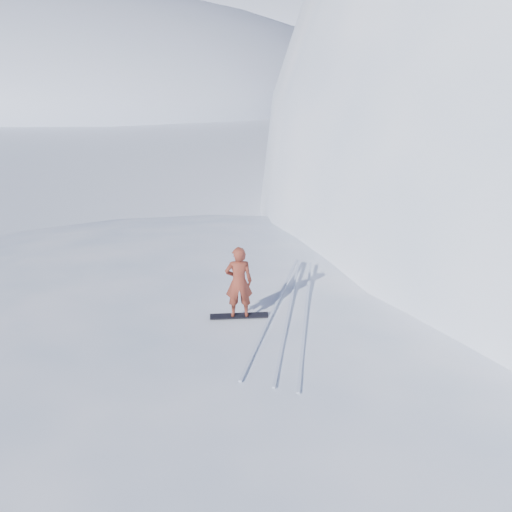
% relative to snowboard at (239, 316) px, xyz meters
% --- Properties ---
extents(near_ridge, '(36.00, 28.00, 4.80)m').
position_rel_snowboard_xyz_m(near_ridge, '(2.48, -0.92, -2.41)').
color(near_ridge, white).
rests_on(near_ridge, ground).
extents(far_ridge_c, '(140.00, 90.00, 36.00)m').
position_rel_snowboard_xyz_m(far_ridge_c, '(-38.52, 106.08, -2.41)').
color(far_ridge_c, white).
rests_on(far_ridge_c, ground).
extents(wind_bumps, '(16.00, 14.40, 1.00)m').
position_rel_snowboard_xyz_m(wind_bumps, '(0.92, -1.80, -2.41)').
color(wind_bumps, white).
rests_on(wind_bumps, ground).
extents(snowboard, '(1.30, 0.82, 0.02)m').
position_rel_snowboard_xyz_m(snowboard, '(0.00, 0.00, 0.00)').
color(snowboard, black).
rests_on(snowboard, near_ridge).
extents(snowboarder, '(0.72, 0.63, 1.67)m').
position_rel_snowboard_xyz_m(snowboarder, '(0.00, 0.00, 0.85)').
color(snowboarder, maroon).
rests_on(snowboarder, snowboard).
extents(board_tracks, '(2.07, 5.94, 0.04)m').
position_rel_snowboard_xyz_m(board_tracks, '(0.98, 0.65, 0.01)').
color(board_tracks, silver).
rests_on(board_tracks, ground).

